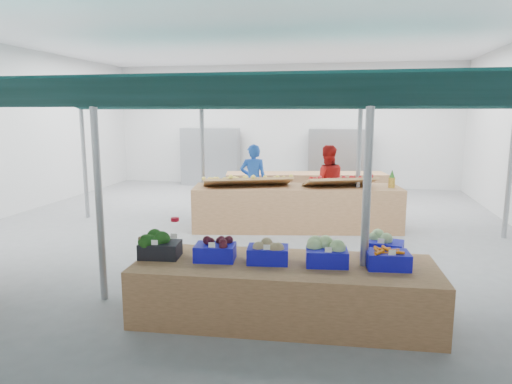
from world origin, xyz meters
TOP-DOWN VIEW (x-y plane):
  - floor at (0.00, 0.00)m, footprint 13.00×13.00m
  - hall at (0.00, 1.44)m, footprint 13.00×13.00m
  - pole_grid at (0.75, -1.75)m, footprint 10.00×4.60m
  - awnings at (0.75, -1.75)m, footprint 9.50×7.08m
  - back_shelving_left at (-2.50, 6.00)m, footprint 2.00×0.50m
  - back_shelving_right at (2.00, 6.00)m, footprint 2.00×0.50m
  - veg_counter at (1.54, -4.11)m, footprint 3.78×1.44m
  - fruit_counter at (1.19, 0.35)m, footprint 4.61×1.84m
  - far_counter at (1.10, 3.64)m, footprint 4.70×1.85m
  - vendor_left at (-0.01, 1.45)m, footprint 0.72×0.54m
  - vendor_right at (1.79, 1.45)m, footprint 0.98×0.82m
  - crate_broccoli at (-0.06, -4.20)m, footprint 0.54×0.43m
  - crate_beets at (0.66, -4.16)m, footprint 0.54×0.43m
  - crate_celeriac at (1.33, -4.12)m, footprint 0.54×0.43m
  - crate_cabbage at (2.05, -4.08)m, footprint 0.54×0.43m
  - crate_carrots at (2.78, -4.04)m, footprint 0.54×0.43m
  - sparrow at (-0.22, -4.33)m, footprint 0.12×0.09m
  - pole_ribbon at (-0.05, -3.68)m, footprint 0.12×0.12m
  - apple_heap_yellow at (0.16, 0.06)m, footprint 2.02×1.31m
  - apple_heap_red at (2.11, 0.40)m, footprint 1.65×1.17m
  - pineapple at (3.22, 0.60)m, footprint 0.14×0.14m
  - crate_extra at (2.75, -3.58)m, footprint 0.56×0.45m

SIDE VIEW (x-z plane):
  - floor at x=0.00m, z-range 0.00..0.00m
  - veg_counter at x=1.54m, z-range 0.00..0.72m
  - far_counter at x=1.10m, z-range 0.00..0.83m
  - fruit_counter at x=1.19m, z-range 0.00..0.96m
  - crate_carrots at x=2.78m, z-range 0.69..0.98m
  - crate_beets at x=0.66m, z-range 0.71..1.00m
  - crate_celeriac at x=1.33m, z-range 0.71..1.02m
  - crate_extra at x=2.75m, z-range 0.71..1.03m
  - crate_broccoli at x=-0.06m, z-range 0.71..1.06m
  - crate_cabbage at x=2.05m, z-range 0.71..1.06m
  - vendor_left at x=-0.01m, z-range 0.00..1.80m
  - vendor_right at x=1.79m, z-range 0.00..1.80m
  - sparrow at x=-0.22m, z-range 0.91..1.03m
  - back_shelving_left at x=-2.50m, z-range 0.00..2.00m
  - back_shelving_right at x=2.00m, z-range 0.00..2.00m
  - pole_ribbon at x=-0.05m, z-range 0.94..1.22m
  - apple_heap_yellow at x=0.16m, z-range 0.99..1.26m
  - apple_heap_red at x=2.11m, z-range 0.99..1.26m
  - pineapple at x=3.22m, z-range 0.95..1.34m
  - pole_grid at x=0.75m, z-range 0.31..3.31m
  - hall at x=0.00m, z-range -3.85..9.15m
  - awnings at x=0.75m, z-range 2.63..2.93m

